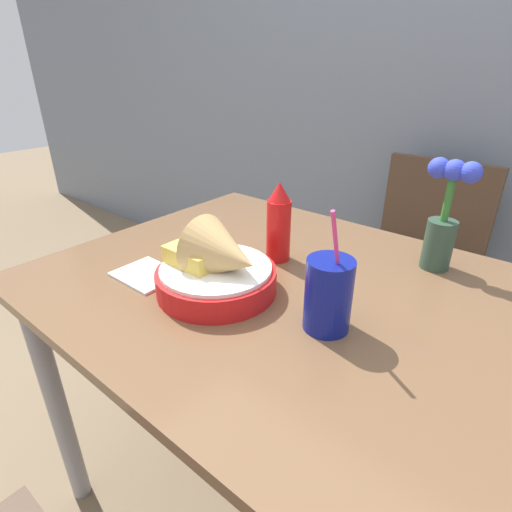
# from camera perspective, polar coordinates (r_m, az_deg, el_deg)

# --- Properties ---
(ground_plane) EXTENTS (12.00, 12.00, 0.00)m
(ground_plane) POSITION_cam_1_polar(r_m,az_deg,el_deg) (1.39, 2.43, -31.04)
(ground_plane) COLOR #7A664C
(wall_window) EXTENTS (7.00, 0.06, 2.60)m
(wall_window) POSITION_cam_1_polar(r_m,az_deg,el_deg) (1.79, 28.64, 27.48)
(wall_window) COLOR slate
(wall_window) RESTS_ON ground_plane
(dining_table) EXTENTS (1.03, 0.83, 0.74)m
(dining_table) POSITION_cam_1_polar(r_m,az_deg,el_deg) (0.93, 3.16, -9.26)
(dining_table) COLOR brown
(dining_table) RESTS_ON ground_plane
(chair_far_window) EXTENTS (0.40, 0.40, 0.85)m
(chair_far_window) POSITION_cam_1_polar(r_m,az_deg,el_deg) (1.66, 22.45, 0.27)
(chair_far_window) COLOR #473323
(chair_far_window) RESTS_ON ground_plane
(food_basket) EXTENTS (0.25, 0.25, 0.16)m
(food_basket) POSITION_cam_1_polar(r_m,az_deg,el_deg) (0.80, -5.33, -1.78)
(food_basket) COLOR red
(food_basket) RESTS_ON dining_table
(ketchup_bottle) EXTENTS (0.06, 0.06, 0.19)m
(ketchup_bottle) POSITION_cam_1_polar(r_m,az_deg,el_deg) (0.93, 3.26, 4.68)
(ketchup_bottle) COLOR red
(ketchup_bottle) RESTS_ON dining_table
(drink_cup) EXTENTS (0.08, 0.08, 0.23)m
(drink_cup) POSITION_cam_1_polar(r_m,az_deg,el_deg) (0.70, 10.27, -5.78)
(drink_cup) COLOR navy
(drink_cup) RESTS_ON dining_table
(flower_vase) EXTENTS (0.11, 0.06, 0.25)m
(flower_vase) POSITION_cam_1_polar(r_m,az_deg,el_deg) (0.96, 25.28, 4.92)
(flower_vase) COLOR #2D4738
(flower_vase) RESTS_ON dining_table
(napkin) EXTENTS (0.14, 0.11, 0.01)m
(napkin) POSITION_cam_1_polar(r_m,az_deg,el_deg) (0.92, -15.35, -2.56)
(napkin) COLOR white
(napkin) RESTS_ON dining_table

